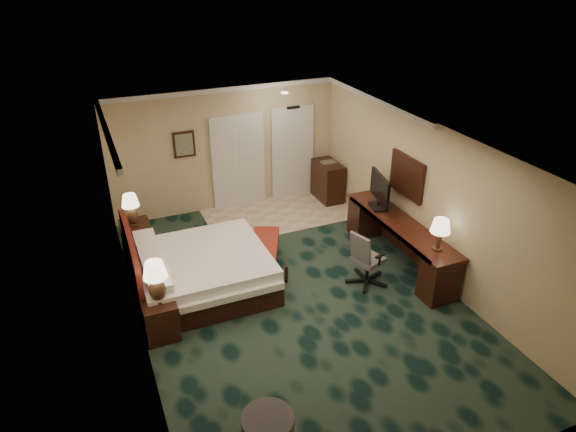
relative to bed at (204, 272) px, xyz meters
name	(u,v)px	position (x,y,z in m)	size (l,w,h in m)	color
floor	(295,296)	(1.33, -0.81, -0.34)	(5.00, 7.50, 0.00)	black
ceiling	(296,144)	(1.33, -0.81, 2.36)	(5.00, 7.50, 0.00)	silver
wall_back	(226,149)	(1.33, 2.94, 1.01)	(5.00, 0.00, 2.70)	#B8A98D
wall_front	(451,398)	(1.33, -4.56, 1.01)	(5.00, 0.00, 2.70)	#B8A98D
wall_left	(131,260)	(-1.17, -0.81, 1.01)	(0.00, 7.50, 2.70)	#B8A98D
wall_right	(428,199)	(3.83, -0.81, 1.01)	(0.00, 7.50, 2.70)	#B8A98D
crown_molding	(296,147)	(1.33, -0.81, 2.31)	(5.00, 7.50, 0.10)	silver
tile_patch	(280,214)	(2.23, 2.09, -0.33)	(3.20, 1.70, 0.01)	beige
headboard	(132,262)	(-1.11, 0.19, 0.36)	(0.12, 2.00, 1.40)	#4F140C
entry_door	(292,153)	(2.88, 2.91, 0.71)	(1.02, 0.06, 2.18)	silver
closet_doors	(238,161)	(1.58, 2.90, 0.71)	(1.20, 0.06, 2.10)	silver
wall_art	(184,144)	(0.43, 2.90, 1.26)	(0.45, 0.06, 0.55)	#4D665B
wall_mirror	(407,176)	(3.79, -0.21, 1.21)	(0.05, 0.95, 0.75)	white
bed	(204,272)	(0.00, 0.00, 0.00)	(2.14, 1.98, 0.68)	white
nightstand_near	(160,318)	(-0.90, -0.90, -0.03)	(0.49, 0.56, 0.61)	black
nightstand_far	(137,240)	(-0.88, 1.56, 0.00)	(0.53, 0.61, 0.67)	black
lamp_near	(156,282)	(-0.88, -0.88, 0.60)	(0.35, 0.35, 0.66)	black
lamp_far	(131,210)	(-0.90, 1.57, 0.63)	(0.32, 0.32, 0.60)	black
bed_bench	(264,256)	(1.17, 0.23, -0.10)	(0.48, 1.40, 0.47)	maroon
ottoman	(268,431)	(-0.12, -3.35, -0.12)	(0.62, 0.62, 0.44)	#313135
desk	(399,243)	(3.50, -0.58, 0.08)	(0.62, 2.89, 0.83)	black
tv	(380,192)	(3.45, 0.11, 0.83)	(0.07, 0.86, 0.67)	black
desk_lamp	(439,235)	(3.53, -1.57, 0.78)	(0.32, 0.32, 0.56)	black
desk_chair	(368,257)	(2.65, -0.91, 0.18)	(0.60, 0.56, 1.04)	#484850
minibar	(328,181)	(3.55, 2.39, 0.11)	(0.47, 0.85, 0.89)	black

